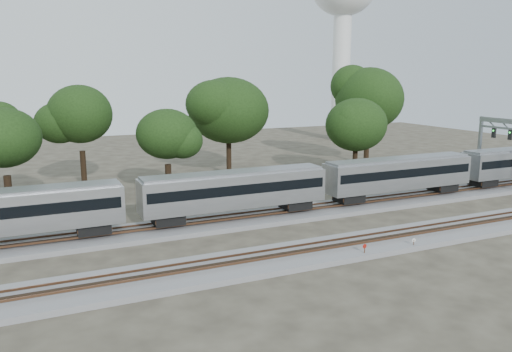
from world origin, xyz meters
The scene contains 15 objects.
ground centered at (0.00, 0.00, 0.00)m, with size 160.00×160.00×0.00m, color #383328.
track_far centered at (0.00, 6.00, 0.21)m, with size 160.00×5.00×0.73m.
track_near centered at (0.00, -4.00, 0.21)m, with size 160.00×5.00×0.73m.
train centered at (8.08, 6.00, 3.13)m, with size 106.06×3.02×4.46m.
switch_stand_red centered at (4.05, -6.03, 0.69)m, with size 0.34×0.09×1.08m.
switch_stand_white centered at (8.49, -6.14, 0.59)m, with size 0.29×0.11×0.92m.
switch_lever centered at (6.25, -6.05, 0.15)m, with size 0.50×0.30×0.30m, color #512D19.
water_tower centered at (40.93, 52.93, 26.17)m, with size 12.76×12.76×35.33m.
signal_gantry centered at (31.82, 6.00, 6.01)m, with size 0.57×6.78×8.24m.
tree_2 centered at (-19.56, 15.91, 7.50)m, with size 7.65×7.65×10.78m.
tree_3 centered at (-12.22, 24.11, 8.84)m, with size 9.00×9.00×12.68m.
tree_4 centered at (-4.28, 17.33, 6.98)m, with size 7.12×7.12×10.03m.
tree_5 centered at (6.26, 26.67, 8.59)m, with size 8.75×8.75×12.34m.
tree_6 centered at (20.69, 18.77, 6.84)m, with size 6.98×6.98×9.84m.
tree_7 centered at (28.32, 26.63, 9.69)m, with size 9.86×9.86×13.90m.
Camera 1 is at (-17.15, -34.00, 12.91)m, focal length 35.00 mm.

